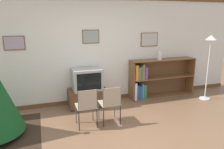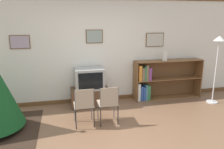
# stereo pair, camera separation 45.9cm
# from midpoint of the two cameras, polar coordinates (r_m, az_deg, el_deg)

# --- Properties ---
(ground_plane) EXTENTS (24.00, 24.00, 0.00)m
(ground_plane) POSITION_cam_midpoint_polar(r_m,az_deg,el_deg) (4.03, 3.73, -17.56)
(ground_plane) COLOR brown
(wall_back) EXTENTS (8.60, 0.11, 2.70)m
(wall_back) POSITION_cam_midpoint_polar(r_m,az_deg,el_deg) (5.59, -2.39, 6.31)
(wall_back) COLOR silver
(wall_back) RESTS_ON ground_plane
(tv_console) EXTENTS (0.94, 0.52, 0.44)m
(tv_console) POSITION_cam_midpoint_polar(r_m,az_deg,el_deg) (5.52, -3.43, -5.90)
(tv_console) COLOR #412A1A
(tv_console) RESTS_ON ground_plane
(television) EXTENTS (0.70, 0.50, 0.52)m
(television) POSITION_cam_midpoint_polar(r_m,az_deg,el_deg) (5.38, -3.50, -1.10)
(television) COLOR #9E9E99
(television) RESTS_ON tv_console
(folding_chair_left) EXTENTS (0.40, 0.40, 0.82)m
(folding_chair_left) POSITION_cam_midpoint_polar(r_m,az_deg,el_deg) (4.39, -4.30, -7.87)
(folding_chair_left) COLOR tan
(folding_chair_left) RESTS_ON ground_plane
(folding_chair_right) EXTENTS (0.40, 0.40, 0.82)m
(folding_chair_right) POSITION_cam_midpoint_polar(r_m,az_deg,el_deg) (4.48, 2.02, -7.36)
(folding_chair_right) COLOR tan
(folding_chair_right) RESTS_ON ground_plane
(bookshelf) EXTENTS (1.89, 0.36, 1.06)m
(bookshelf) POSITION_cam_midpoint_polar(r_m,az_deg,el_deg) (6.08, 13.66, -1.65)
(bookshelf) COLOR brown
(bookshelf) RESTS_ON ground_plane
(vase) EXTENTS (0.13, 0.13, 0.24)m
(vase) POSITION_cam_midpoint_polar(r_m,az_deg,el_deg) (5.98, 15.84, 4.61)
(vase) COLOR silver
(vase) RESTS_ON bookshelf
(standing_lamp) EXTENTS (0.28, 0.28, 1.73)m
(standing_lamp) POSITION_cam_midpoint_polar(r_m,az_deg,el_deg) (6.14, 27.91, 5.15)
(standing_lamp) COLOR silver
(standing_lamp) RESTS_ON ground_plane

